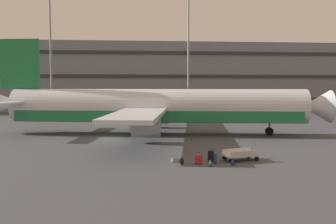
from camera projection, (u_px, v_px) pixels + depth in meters
The scene contains 13 objects.
ground_plane at pixel (110, 139), 38.95m from camera, with size 600.00×600.00×0.00m, color #424449.
terminal_structure at pixel (123, 77), 88.10m from camera, with size 170.81×20.77×14.84m.
airliner at pixel (154, 108), 42.19m from camera, with size 39.41×31.98×10.92m.
light_mast_left at pixel (50, 36), 70.45m from camera, with size 1.80×0.50×26.17m.
light_mast_center_left at pixel (188, 43), 73.03m from camera, with size 1.80×0.50×24.22m.
suitcase_silver at pixel (211, 156), 27.46m from camera, with size 0.47×0.44×0.92m.
suitcase_red at pixel (198, 159), 26.55m from camera, with size 0.53×0.45×0.85m.
suitcase_teal at pixel (215, 158), 26.76m from camera, with size 0.30×0.47×0.86m.
suitcase_scuffed at pixel (176, 160), 27.35m from camera, with size 0.72×0.49×0.27m.
backpack_purple at pixel (233, 162), 26.12m from camera, with size 0.31×0.34×0.51m.
backpack_small at pixel (182, 161), 26.48m from camera, with size 0.33×0.42×0.53m.
backpack_orange at pixel (210, 164), 25.67m from camera, with size 0.33×0.37×0.51m.
baggage_cart at pixel (240, 155), 27.75m from camera, with size 3.37×1.88×0.82m.
Camera 1 is at (2.38, -39.03, 5.71)m, focal length 39.67 mm.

